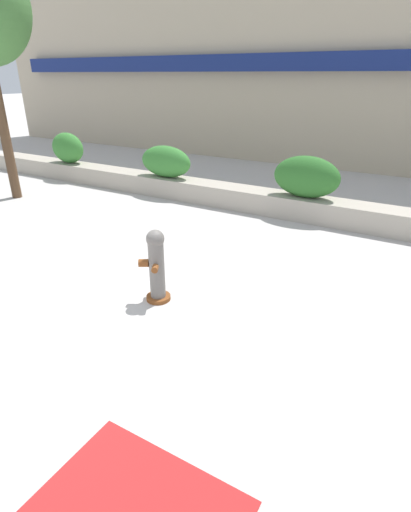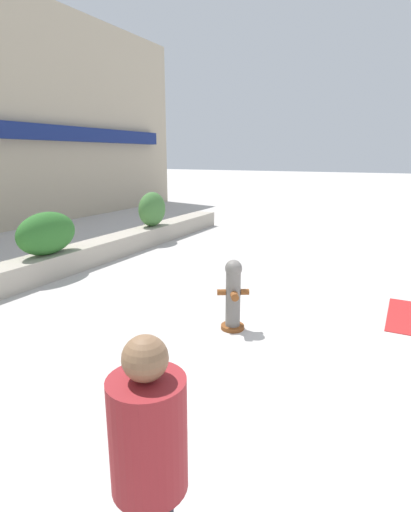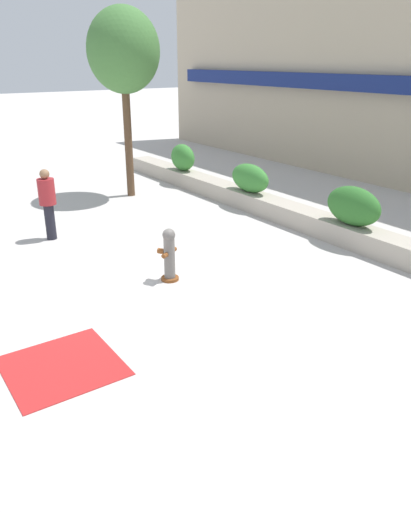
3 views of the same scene
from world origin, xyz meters
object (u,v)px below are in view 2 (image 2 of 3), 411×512
Objects in this scene: hedge_bush_2 at (47,233)px; fire_hydrant at (233,294)px; hedge_bush_3 at (152,209)px; pedestrian at (150,468)px.

hedge_bush_2 is 4.65m from fire_hydrant.
hedge_bush_3 reaches higher than hedge_bush_2.
hedge_bush_2 is 1.36× the size of fire_hydrant.
pedestrian is (-4.44, -5.72, 0.03)m from hedge_bush_2.
hedge_bush_3 is (3.91, 0.00, 0.05)m from hedge_bush_2.
hedge_bush_3 is at bearing 34.40° from pedestrian.
hedge_bush_3 is 1.00× the size of fire_hydrant.
hedge_bush_2 is 1.36× the size of hedge_bush_3.
fire_hydrant is at bearing -98.42° from hedge_bush_2.
fire_hydrant is at bearing 16.80° from pedestrian.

